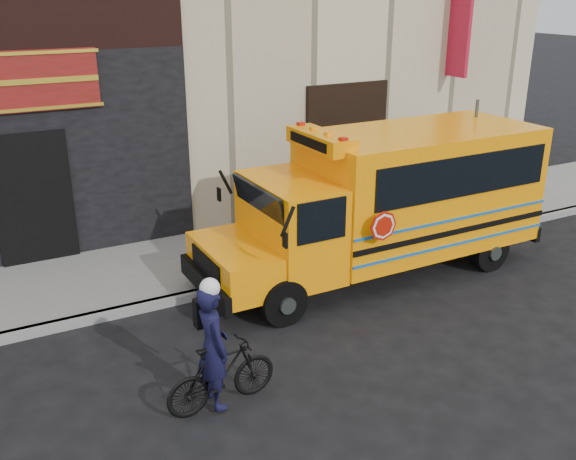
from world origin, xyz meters
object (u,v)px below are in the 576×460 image
Objects in this scene: school_bus at (391,197)px; cyclist at (213,350)px; sign_pole at (471,166)px; bicycle at (222,375)px.

cyclist is at bearing -151.56° from school_bus.
sign_pole is at bearing -70.35° from cyclist.
school_bus is 4.01× the size of cyclist.
sign_pole is at bearing 10.46° from school_bus.
school_bus is at bearing -169.54° from sign_pole.
bicycle is (-4.57, -2.57, -1.04)m from school_bus.
bicycle is 0.91× the size of cyclist.
school_bus is 4.41× the size of bicycle.
school_bus is 5.35m from bicycle.
sign_pole is 1.80× the size of cyclist.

